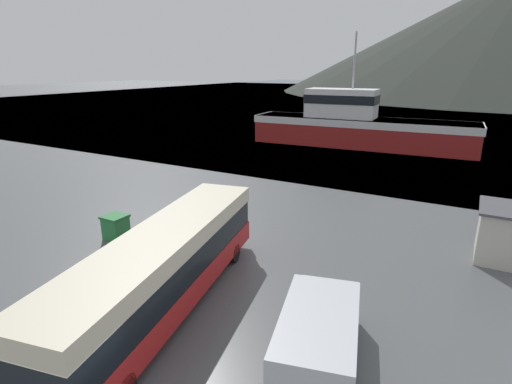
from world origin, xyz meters
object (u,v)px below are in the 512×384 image
Objects in this scene: storage_bin at (116,227)px; dock_kiosk at (506,234)px; tour_bus at (165,266)px; delivery_van at (320,339)px; fishing_boat at (357,125)px.

storage_bin is 19.48m from dock_kiosk.
tour_bus is 6.32m from delivery_van.
tour_bus is 15.73m from dock_kiosk.
delivery_van is at bearing -16.82° from tour_bus.
tour_bus is at bearing -135.85° from dock_kiosk.
fishing_boat reaches higher than storage_bin.
dock_kiosk reaches higher than delivery_van.
storage_bin is (-3.99, -32.19, -1.77)m from fishing_boat.
fishing_boat reaches higher than tour_bus.
delivery_van is (6.28, -0.55, -0.48)m from tour_bus.
storage_bin is (-13.07, 4.25, -0.65)m from delivery_van.
storage_bin is at bearing 148.10° from delivery_van.
delivery_van reaches higher than storage_bin.
fishing_boat is 19.25× the size of storage_bin.
fishing_boat is 28.66m from dock_kiosk.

